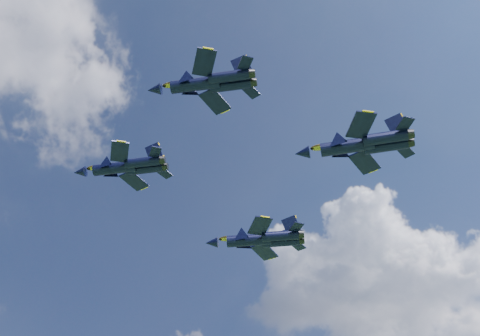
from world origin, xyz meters
name	(u,v)px	position (x,y,z in m)	size (l,w,h in m)	color
jet_lead	(112,168)	(-18.12, 17.80, 60.84)	(13.08, 13.44, 3.61)	black
jet_left	(192,85)	(-18.40, -4.60, 59.14)	(12.50, 12.76, 3.44)	black
jet_right	(246,240)	(8.25, 19.82, 59.41)	(15.71, 15.32, 4.22)	black
jet_slot	(343,147)	(4.77, -7.21, 59.29)	(14.41, 15.68, 4.10)	black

